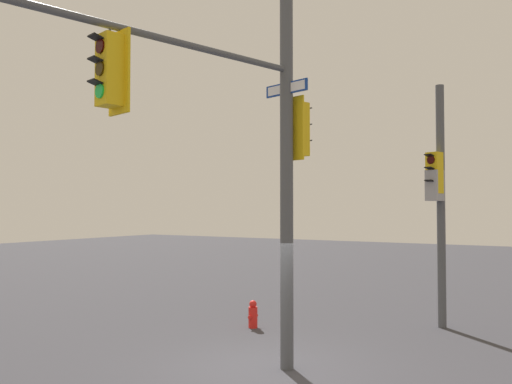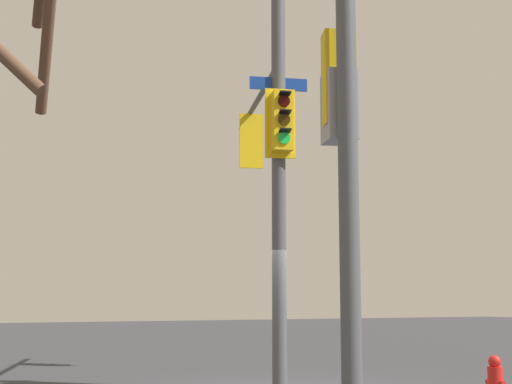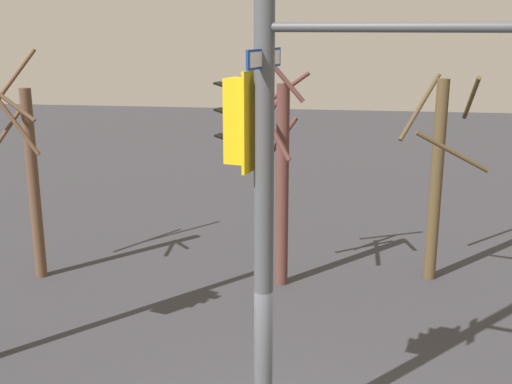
# 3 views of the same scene
# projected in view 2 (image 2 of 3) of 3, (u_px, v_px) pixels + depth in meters

# --- Properties ---
(main_signal_pole_assembly) EXTENTS (5.96, 4.45, 9.37)m
(main_signal_pole_assembly) POSITION_uv_depth(u_px,v_px,m) (266.00, 116.00, 14.77)
(main_signal_pole_assembly) COLOR #4C4F54
(main_signal_pole_assembly) RESTS_ON ground
(secondary_pole_assembly) EXTENTS (0.77, 0.45, 6.54)m
(secondary_pole_assembly) POSITION_uv_depth(u_px,v_px,m) (344.00, 123.00, 8.44)
(secondary_pole_assembly) COLOR #4C4F54
(secondary_pole_assembly) RESTS_ON ground
(fire_hydrant) EXTENTS (0.38, 0.24, 0.73)m
(fire_hydrant) POSITION_uv_depth(u_px,v_px,m) (495.00, 380.00, 12.03)
(fire_hydrant) COLOR red
(fire_hydrant) RESTS_ON ground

